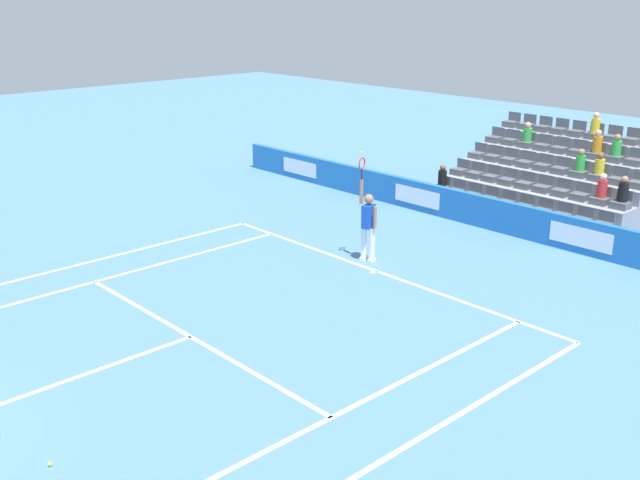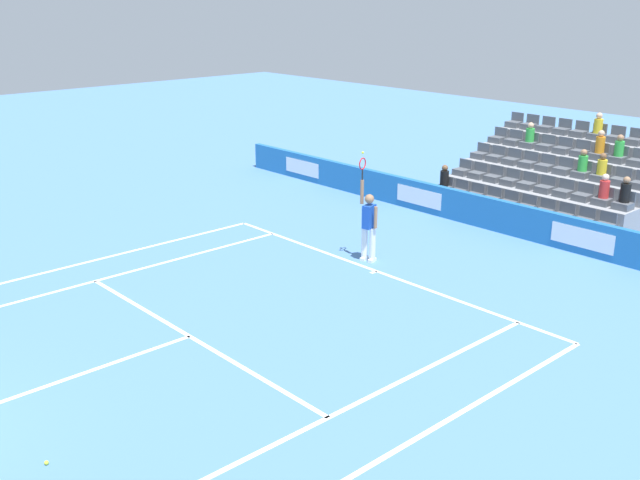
{
  "view_description": "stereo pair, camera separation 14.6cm",
  "coord_description": "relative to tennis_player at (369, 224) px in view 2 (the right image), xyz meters",
  "views": [
    {
      "loc": [
        -11.8,
        1.01,
        6.64
      ],
      "look_at": [
        0.34,
        -10.29,
        1.1
      ],
      "focal_mm": 41.93,
      "sensor_mm": 36.0,
      "label": 1
    },
    {
      "loc": [
        -11.9,
        0.9,
        6.64
      ],
      "look_at": [
        0.34,
        -10.29,
        1.1
      ],
      "focal_mm": 41.93,
      "sensor_mm": 36.0,
      "label": 2
    }
  ],
  "objects": [
    {
      "name": "line_doubles_sideline_left",
      "position": [
        4.8,
        6.34,
        -0.99
      ],
      "size": [
        0.1,
        11.89,
        0.01
      ],
      "primitive_type": "cube",
      "color": "white",
      "rests_on": "ground"
    },
    {
      "name": "line_centre_service",
      "position": [
        -0.68,
        9.08,
        -0.99
      ],
      "size": [
        0.1,
        6.4,
        0.01
      ],
      "primitive_type": "cube",
      "color": "white",
      "rests_on": "ground"
    },
    {
      "name": "line_centre_mark",
      "position": [
        -0.68,
        0.49,
        -0.99
      ],
      "size": [
        0.1,
        0.2,
        0.01
      ],
      "primitive_type": "cube",
      "color": "white",
      "rests_on": "ground"
    },
    {
      "name": "line_singles_sideline_right",
      "position": [
        -4.8,
        6.34,
        -0.99
      ],
      "size": [
        0.1,
        11.89,
        0.01
      ],
      "primitive_type": "cube",
      "color": "white",
      "rests_on": "ground"
    },
    {
      "name": "line_singles_sideline_left",
      "position": [
        3.43,
        6.34,
        -0.99
      ],
      "size": [
        0.1,
        11.89,
        0.01
      ],
      "primitive_type": "cube",
      "color": "white",
      "rests_on": "ground"
    },
    {
      "name": "line_baseline",
      "position": [
        -0.68,
        0.39,
        -0.99
      ],
      "size": [
        10.97,
        0.1,
        0.01
      ],
      "primitive_type": "cube",
      "color": "white",
      "rests_on": "ground"
    },
    {
      "name": "line_service",
      "position": [
        -0.68,
        5.88,
        -0.99
      ],
      "size": [
        8.23,
        0.1,
        0.01
      ],
      "primitive_type": "cube",
      "color": "white",
      "rests_on": "ground"
    },
    {
      "name": "loose_tennis_ball",
      "position": [
        -2.93,
        9.83,
        -0.96
      ],
      "size": [
        0.07,
        0.07,
        0.07
      ],
      "primitive_type": "sphere",
      "color": "#D1E533",
      "rests_on": "ground"
    },
    {
      "name": "sponsor_barrier",
      "position": [
        -0.68,
        -4.59,
        -0.52
      ],
      "size": [
        22.42,
        0.22,
        0.94
      ],
      "color": "#1E66AD",
      "rests_on": "ground"
    },
    {
      "name": "tennis_player",
      "position": [
        0.0,
        0.0,
        0.0
      ],
      "size": [
        0.54,
        0.41,
        2.85
      ],
      "color": "white",
      "rests_on": "ground"
    },
    {
      "name": "line_doubles_sideline_right",
      "position": [
        -6.17,
        6.34,
        -0.99
      ],
      "size": [
        0.1,
        11.89,
        0.01
      ],
      "primitive_type": "cube",
      "color": "white",
      "rests_on": "ground"
    },
    {
      "name": "stadium_stand",
      "position": [
        -0.69,
        -8.16,
        -0.17
      ],
      "size": [
        6.2,
        4.75,
        2.96
      ],
      "color": "gray",
      "rests_on": "ground"
    }
  ]
}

